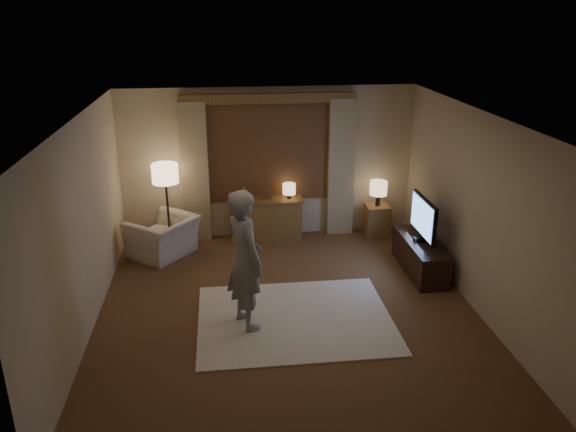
{
  "coord_description": "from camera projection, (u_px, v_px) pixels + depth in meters",
  "views": [
    {
      "loc": [
        -0.79,
        -6.54,
        3.83
      ],
      "look_at": [
        0.08,
        0.6,
        1.13
      ],
      "focal_mm": 35.0,
      "sensor_mm": 36.0,
      "label": 1
    }
  ],
  "objects": [
    {
      "name": "floor_lamp",
      "position": [
        165.0,
        178.0,
        9.03
      ],
      "size": [
        0.43,
        0.43,
        1.46
      ],
      "color": "black",
      "rests_on": "floor"
    },
    {
      "name": "tv_stand",
      "position": [
        420.0,
        256.0,
        8.55
      ],
      "size": [
        0.45,
        1.4,
        0.5
      ],
      "primitive_type": "cube",
      "color": "black",
      "rests_on": "floor"
    },
    {
      "name": "person",
      "position": [
        245.0,
        259.0,
        6.86
      ],
      "size": [
        0.65,
        0.77,
        1.8
      ],
      "primitive_type": "imported",
      "rotation": [
        0.0,
        0.0,
        1.97
      ],
      "color": "#9D9991",
      "rests_on": "rug"
    },
    {
      "name": "sideboard",
      "position": [
        266.0,
        220.0,
        9.7
      ],
      "size": [
        1.2,
        0.4,
        0.7
      ],
      "primitive_type": "cube",
      "color": "brown",
      "rests_on": "floor"
    },
    {
      "name": "armchair",
      "position": [
        163.0,
        237.0,
        9.08
      ],
      "size": [
        1.29,
        1.31,
        0.64
      ],
      "primitive_type": "imported",
      "rotation": [
        0.0,
        0.0,
        -2.23
      ],
      "color": "beige",
      "rests_on": "floor"
    },
    {
      "name": "room",
      "position": [
        283.0,
        205.0,
        7.51
      ],
      "size": [
        5.04,
        5.54,
        2.64
      ],
      "color": "brown",
      "rests_on": "ground"
    },
    {
      "name": "plant",
      "position": [
        242.0,
        194.0,
        9.48
      ],
      "size": [
        0.16,
        0.13,
        0.3
      ],
      "primitive_type": "imported",
      "color": "#999999",
      "rests_on": "sideboard"
    },
    {
      "name": "table_lamp_sideboard",
      "position": [
        289.0,
        189.0,
        9.55
      ],
      "size": [
        0.22,
        0.22,
        0.3
      ],
      "color": "black",
      "rests_on": "sideboard"
    },
    {
      "name": "tv",
      "position": [
        423.0,
        218.0,
        8.33
      ],
      "size": [
        0.23,
        0.94,
        0.68
      ],
      "color": "black",
      "rests_on": "tv_stand"
    },
    {
      "name": "table_lamp_side",
      "position": [
        379.0,
        189.0,
        9.69
      ],
      "size": [
        0.3,
        0.3,
        0.44
      ],
      "color": "black",
      "rests_on": "side_table"
    },
    {
      "name": "side_table",
      "position": [
        377.0,
        220.0,
        9.9
      ],
      "size": [
        0.4,
        0.4,
        0.56
      ],
      "primitive_type": "cube",
      "color": "brown",
      "rests_on": "floor"
    },
    {
      "name": "picture_frame",
      "position": [
        266.0,
        196.0,
        9.54
      ],
      "size": [
        0.16,
        0.02,
        0.2
      ],
      "primitive_type": "cube",
      "color": "brown",
      "rests_on": "sideboard"
    },
    {
      "name": "rug",
      "position": [
        295.0,
        319.0,
        7.3
      ],
      "size": [
        2.5,
        2.0,
        0.02
      ],
      "primitive_type": "cube",
      "color": "white",
      "rests_on": "floor"
    }
  ]
}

